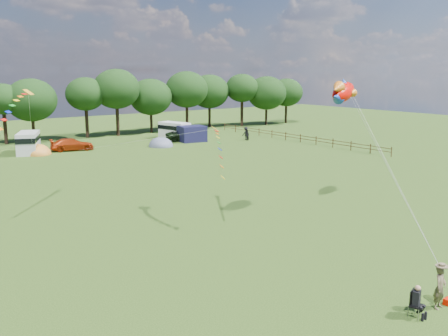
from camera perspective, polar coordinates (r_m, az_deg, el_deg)
ground_plane at (r=26.89m, az=10.40°, el=-11.08°), size 180.00×180.00×0.00m
tree_line at (r=75.72m, az=-18.43°, el=7.76°), size 102.98×10.98×10.27m
fence at (r=72.54m, az=7.89°, el=3.61°), size 0.12×33.12×1.20m
car_c at (r=66.30m, az=-16.99°, el=2.59°), size 5.52×3.25×1.55m
car_d at (r=72.72m, az=-4.44°, el=3.76°), size 6.18×4.03×1.55m
campervan_c at (r=65.75m, az=-21.45°, el=2.78°), size 4.16×5.78×2.61m
campervan_d at (r=74.69m, az=-5.68°, el=4.35°), size 3.22×5.36×2.46m
tent_orange at (r=64.63m, az=-20.47°, el=1.48°), size 3.19×3.49×2.50m
tent_greyblue at (r=67.45m, az=-7.22°, el=2.48°), size 3.29×3.61×2.45m
awning_navy at (r=71.57m, az=-3.69°, el=3.92°), size 4.00×3.45×2.23m
kite_flyer at (r=23.79m, az=23.46°, el=-12.42°), size 0.75×0.55×1.89m
camp_chair at (r=22.73m, az=21.09°, el=-13.66°), size 0.71×0.73×1.40m
kite_bag at (r=24.61m, az=24.20°, el=-13.74°), size 0.42×0.30×0.28m
fish_kite at (r=37.80m, az=13.35°, el=8.43°), size 3.95×2.48×2.08m
streamer_kite_b at (r=37.15m, az=-22.90°, el=6.17°), size 4.35×4.79×3.83m
streamer_kite_c at (r=34.39m, az=-0.66°, el=2.87°), size 3.17×5.07×2.83m
walker_a at (r=72.70m, az=2.62°, el=3.78°), size 0.87×0.72×1.55m
walker_b at (r=73.25m, az=2.51°, el=3.97°), size 1.23×0.58×1.89m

